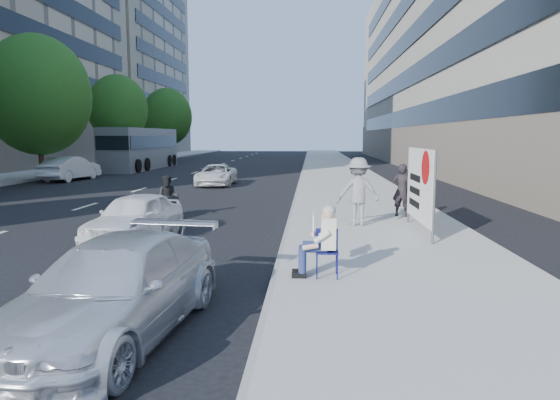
# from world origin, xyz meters

# --- Properties ---
(ground) EXTENTS (160.00, 160.00, 0.00)m
(ground) POSITION_xyz_m (0.00, 0.00, 0.00)
(ground) COLOR black
(ground) RESTS_ON ground
(near_sidewalk) EXTENTS (5.00, 120.00, 0.15)m
(near_sidewalk) POSITION_xyz_m (4.00, 20.00, 0.07)
(near_sidewalk) COLOR #ACABA1
(near_sidewalk) RESTS_ON ground
(far_sidewalk) EXTENTS (4.50, 120.00, 0.15)m
(far_sidewalk) POSITION_xyz_m (-16.75, 20.00, 0.07)
(far_sidewalk) COLOR #ACABA1
(far_sidewalk) RESTS_ON ground
(far_bldg_north) EXTENTS (22.00, 28.00, 28.00)m
(far_bldg_north) POSITION_xyz_m (-30.00, 62.00, 14.00)
(far_bldg_north) COLOR #C6B094
(far_bldg_north) RESTS_ON ground
(near_building) EXTENTS (14.00, 70.00, 20.00)m
(near_building) POSITION_xyz_m (17.00, 32.00, 10.00)
(near_building) COLOR #A29A8B
(near_building) RESTS_ON ground
(tree_far_c) EXTENTS (6.00, 6.00, 8.47)m
(tree_far_c) POSITION_xyz_m (-13.70, 18.00, 5.02)
(tree_far_c) COLOR #382616
(tree_far_c) RESTS_ON ground
(tree_far_d) EXTENTS (4.80, 4.80, 7.65)m
(tree_far_d) POSITION_xyz_m (-13.70, 30.00, 4.89)
(tree_far_d) COLOR #382616
(tree_far_d) RESTS_ON ground
(tree_far_e) EXTENTS (5.40, 5.40, 7.89)m
(tree_far_e) POSITION_xyz_m (-13.70, 44.00, 4.78)
(tree_far_e) COLOR #382616
(tree_far_e) RESTS_ON ground
(seated_protester) EXTENTS (0.83, 1.12, 1.31)m
(seated_protester) POSITION_xyz_m (2.29, -1.52, 0.87)
(seated_protester) COLOR navy
(seated_protester) RESTS_ON near_sidewalk
(jogger) EXTENTS (1.28, 0.78, 1.93)m
(jogger) POSITION_xyz_m (3.43, 3.78, 1.11)
(jogger) COLOR gray
(jogger) RESTS_ON near_sidewalk
(pedestrian_woman) EXTENTS (0.72, 0.62, 1.67)m
(pedestrian_woman) POSITION_xyz_m (4.96, 5.48, 0.99)
(pedestrian_woman) COLOR black
(pedestrian_woman) RESTS_ON near_sidewalk
(protest_banner) EXTENTS (0.08, 3.06, 2.20)m
(protest_banner) POSITION_xyz_m (4.95, 2.85, 1.40)
(protest_banner) COLOR #4C4C4C
(protest_banner) RESTS_ON near_sidewalk
(parked_sedan) EXTENTS (2.32, 4.60, 1.28)m
(parked_sedan) POSITION_xyz_m (-0.50, -4.05, 0.64)
(parked_sedan) COLOR silver
(parked_sedan) RESTS_ON ground
(white_sedan_near) EXTENTS (1.89, 3.76, 1.23)m
(white_sedan_near) POSITION_xyz_m (-2.39, 2.00, 0.61)
(white_sedan_near) COLOR white
(white_sedan_near) RESTS_ON ground
(white_sedan_mid) EXTENTS (2.07, 4.55, 1.45)m
(white_sedan_mid) POSITION_xyz_m (-12.48, 19.01, 0.72)
(white_sedan_mid) COLOR white
(white_sedan_mid) RESTS_ON ground
(white_sedan_far) EXTENTS (1.95, 4.10, 1.13)m
(white_sedan_far) POSITION_xyz_m (-3.07, 16.56, 0.57)
(white_sedan_far) COLOR white
(white_sedan_far) RESTS_ON ground
(motorcycle) EXTENTS (0.71, 2.04, 1.42)m
(motorcycle) POSITION_xyz_m (-2.54, 5.50, 0.64)
(motorcycle) COLOR black
(motorcycle) RESTS_ON ground
(bus) EXTENTS (2.76, 12.07, 3.30)m
(bus) POSITION_xyz_m (-11.84, 30.00, 1.64)
(bus) COLOR slate
(bus) RESTS_ON ground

